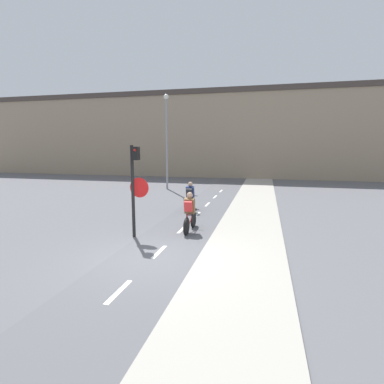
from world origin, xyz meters
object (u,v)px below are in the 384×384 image
Objects in this scene: traffic_light_pole at (135,181)px; cyclist_far at (190,197)px; street_lamp_far at (167,132)px; cyclist_near at (190,213)px.

traffic_light_pole is 1.93× the size of cyclist_far.
street_lamp_far is at bearing 116.42° from cyclist_far.
traffic_light_pole reaches higher than cyclist_far.
cyclist_near is (4.33, -10.38, -3.41)m from street_lamp_far.
street_lamp_far is 4.02× the size of cyclist_near.
cyclist_near reaches higher than cyclist_far.
cyclist_far is at bearing 79.39° from traffic_light_pole.
cyclist_near is 3.38m from cyclist_far.
traffic_light_pole is 1.87× the size of cyclist_near.
street_lamp_far reaches higher than traffic_light_pole.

